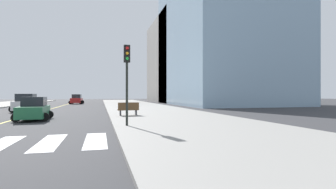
{
  "coord_description": "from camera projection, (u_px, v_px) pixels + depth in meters",
  "views": [
    {
      "loc": [
        6.5,
        -7.35,
        1.95
      ],
      "look_at": [
        14.48,
        23.02,
        1.96
      ],
      "focal_mm": 27.44,
      "sensor_mm": 36.0,
      "label": 1
    }
  ],
  "objects": [
    {
      "name": "office_tower_glass",
      "position": [
        222.0,
        2.0,
        51.47
      ],
      "size": [
        20.0,
        28.0,
        40.93
      ],
      "primitive_type": "cube",
      "color": "#8CADC6",
      "rests_on": "ground"
    },
    {
      "name": "park_bench",
      "position": [
        128.0,
        109.0,
        22.17
      ],
      "size": [
        1.82,
        0.62,
        1.12
      ],
      "rotation": [
        0.0,
        0.0,
        1.61
      ],
      "color": "brown",
      "rests_on": "sidewalk_kerb_east"
    },
    {
      "name": "traffic_light_near_corner",
      "position": [
        127.0,
        69.0,
        14.9
      ],
      "size": [
        0.36,
        0.41,
        4.68
      ],
      "rotation": [
        0.0,
        0.0,
        3.14
      ],
      "color": "black",
      "rests_on": "sidewalk_kerb_east"
    },
    {
      "name": "car_green_second",
      "position": [
        34.0,
        109.0,
        19.49
      ],
      "size": [
        2.6,
        4.04,
        1.77
      ],
      "rotation": [
        0.0,
        0.0,
        3.19
      ],
      "color": "#236B42",
      "rests_on": "ground"
    },
    {
      "name": "sidewalk_kerb_east",
      "position": [
        155.0,
        112.0,
        27.9
      ],
      "size": [
        10.0,
        120.0,
        0.15
      ],
      "primitive_type": "cube",
      "color": "gray",
      "rests_on": "ground"
    },
    {
      "name": "lane_divider_paint",
      "position": [
        62.0,
        106.0,
        44.14
      ],
      "size": [
        0.16,
        80.0,
        0.01
      ],
      "primitive_type": "cube",
      "color": "yellow",
      "rests_on": "ground"
    },
    {
      "name": "parking_garage_concrete",
      "position": [
        188.0,
        62.0,
        68.71
      ],
      "size": [
        18.0,
        24.0,
        21.39
      ],
      "primitive_type": "cube",
      "color": "gray",
      "rests_on": "ground"
    },
    {
      "name": "car_white_nearest",
      "position": [
        27.0,
        103.0,
        28.9
      ],
      "size": [
        2.91,
        4.59,
        2.03
      ],
      "rotation": [
        0.0,
        0.0,
        0.03
      ],
      "color": "silver",
      "rests_on": "ground"
    },
    {
      "name": "car_red_third",
      "position": [
        77.0,
        99.0,
        53.44
      ],
      "size": [
        2.89,
        4.53,
        1.99
      ],
      "rotation": [
        0.0,
        0.0,
        3.1
      ],
      "color": "red",
      "rests_on": "ground"
    }
  ]
}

